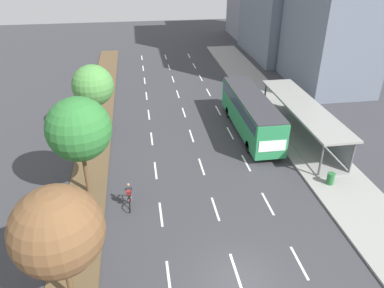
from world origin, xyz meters
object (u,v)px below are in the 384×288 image
Objects in this scene: trash_bin at (331,178)px; median_tree_third at (93,86)px; bus at (251,111)px; median_tree_second at (79,129)px; cyclist at (129,196)px; median_tree_nearest at (58,231)px; bus_shelter at (305,118)px.

median_tree_third is at bearing 147.50° from trash_bin.
bus is 9.53m from trash_bin.
median_tree_second is 1.10× the size of median_tree_third.
cyclist is 2.14× the size of trash_bin.
median_tree_nearest is 0.93× the size of median_tree_second.
trash_bin is (3.20, -8.85, -1.49)m from bus.
bus is 15.43m from median_tree_second.
median_tree_second reaches higher than cyclist.
median_tree_nearest is at bearing -157.06° from trash_bin.
trash_bin is at bearing 22.94° from median_tree_nearest.
trash_bin is (16.51, -10.52, -3.93)m from median_tree_third.
trash_bin is at bearing 0.92° from cyclist.
median_tree_second is at bearing -152.11° from bus.
trash_bin is (-1.08, -7.15, -1.29)m from bus_shelter.
bus is 6.20× the size of cyclist.
median_tree_second is (-0.04, 8.77, 0.46)m from median_tree_nearest.
bus_shelter is 22.78m from median_tree_nearest.
median_tree_third reaches higher than cyclist.
bus_shelter is 4.61m from bus.
cyclist is 11.67m from median_tree_third.
median_tree_nearest is (-13.38, -15.87, 2.27)m from bus.
cyclist is 0.30× the size of median_tree_third.
bus is 14.06m from cyclist.
median_tree_third is at bearing 89.75° from median_tree_nearest.
median_tree_nearest is at bearing -90.25° from median_tree_third.
median_tree_second is at bearing -163.03° from bus_shelter.
bus is 1.67× the size of median_tree_second.
cyclist is at bearing -179.08° from trash_bin.
median_tree_nearest is 1.02× the size of median_tree_third.
median_tree_nearest is 17.54m from median_tree_third.
bus reaches higher than trash_bin.
bus is 1.81× the size of median_tree_nearest.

